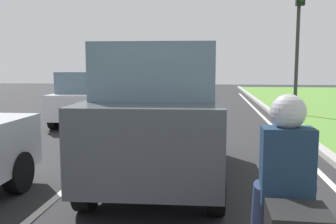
# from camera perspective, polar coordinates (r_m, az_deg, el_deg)

# --- Properties ---
(ground_plane) EXTENTS (60.00, 60.00, 0.00)m
(ground_plane) POSITION_cam_1_polar(r_m,az_deg,el_deg) (11.95, -1.11, -2.49)
(ground_plane) COLOR #262628
(lane_line_center) EXTENTS (0.12, 32.00, 0.01)m
(lane_line_center) POSITION_cam_1_polar(r_m,az_deg,el_deg) (12.06, -4.41, -2.40)
(lane_line_center) COLOR silver
(lane_line_center) RESTS_ON ground
(lane_line_right_edge) EXTENTS (0.12, 32.00, 0.01)m
(lane_line_right_edge) POSITION_cam_1_polar(r_m,az_deg,el_deg) (12.01, 16.19, -2.70)
(lane_line_right_edge) COLOR silver
(lane_line_right_edge) RESTS_ON ground
(curb_right) EXTENTS (0.24, 48.00, 0.12)m
(curb_right) POSITION_cam_1_polar(r_m,az_deg,el_deg) (12.09, 18.54, -2.45)
(curb_right) COLOR #9E9B93
(curb_right) RESTS_ON ground
(car_suv_ahead) EXTENTS (2.08, 4.56, 2.28)m
(car_suv_ahead) POSITION_cam_1_polar(r_m,az_deg,el_deg) (6.41, -1.00, -0.13)
(car_suv_ahead) COLOR #474C51
(car_suv_ahead) RESTS_ON ground
(car_hatchback_far) EXTENTS (1.78, 3.73, 1.78)m
(car_hatchback_far) POSITION_cam_1_polar(r_m,az_deg,el_deg) (13.05, -11.95, 2.06)
(car_hatchback_far) COLOR silver
(car_hatchback_far) RESTS_ON ground
(rider_person) EXTENTS (0.51, 0.41, 1.16)m
(rider_person) POSITION_cam_1_polar(r_m,az_deg,el_deg) (3.16, 17.51, -7.38)
(rider_person) COLOR #192D47
(rider_person) RESTS_ON ground
(traffic_light_near_right) EXTENTS (0.32, 0.50, 5.38)m
(traffic_light_near_right) POSITION_cam_1_polar(r_m,az_deg,el_deg) (15.70, 19.26, 12.70)
(traffic_light_near_right) COLOR #2D2D2D
(traffic_light_near_right) RESTS_ON ground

